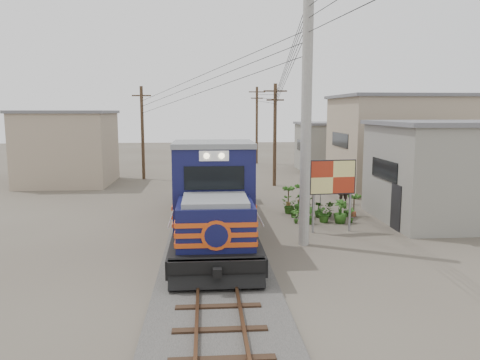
{
  "coord_description": "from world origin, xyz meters",
  "views": [
    {
      "loc": [
        -0.3,
        -17.91,
        5.15
      ],
      "look_at": [
        1.2,
        2.02,
        2.2
      ],
      "focal_mm": 35.0,
      "sensor_mm": 36.0,
      "label": 1
    }
  ],
  "objects": [
    {
      "name": "utility_pole_main",
      "position": [
        3.5,
        -0.5,
        5.0
      ],
      "size": [
        0.4,
        0.4,
        10.0
      ],
      "color": "#9E9B93",
      "rests_on": "ground"
    },
    {
      "name": "ground",
      "position": [
        0.0,
        0.0,
        0.0
      ],
      "size": [
        120.0,
        120.0,
        0.0
      ],
      "primitive_type": "plane",
      "color": "#473F35",
      "rests_on": "ground"
    },
    {
      "name": "plant_nursery",
      "position": [
        4.88,
        3.95,
        0.46
      ],
      "size": [
        3.38,
        3.19,
        1.1
      ],
      "color": "#275518",
      "rests_on": "ground"
    },
    {
      "name": "shophouse_back",
      "position": [
        11.0,
        22.0,
        2.11
      ],
      "size": [
        6.3,
        6.3,
        4.2
      ],
      "color": "gray",
      "rests_on": "ground"
    },
    {
      "name": "locomotive",
      "position": [
        0.0,
        2.46,
        1.72
      ],
      "size": [
        2.91,
        15.83,
        3.92
      ],
      "color": "black",
      "rests_on": "ground"
    },
    {
      "name": "billboard",
      "position": [
        5.08,
        1.32,
        2.29
      ],
      "size": [
        2.02,
        0.33,
        3.12
      ],
      "rotation": [
        0.0,
        0.0,
        0.1
      ],
      "color": "#99999E",
      "rests_on": "ground"
    },
    {
      "name": "shophouse_mid",
      "position": [
        12.5,
        12.0,
        3.11
      ],
      "size": [
        8.4,
        7.35,
        6.2
      ],
      "color": "gray",
      "rests_on": "ground"
    },
    {
      "name": "track",
      "position": [
        0.0,
        10.0,
        0.26
      ],
      "size": [
        1.15,
        70.0,
        0.12
      ],
      "color": "#51331E",
      "rests_on": "ground"
    },
    {
      "name": "wooden_pole_far",
      "position": [
        4.8,
        28.0,
        3.93
      ],
      "size": [
        1.6,
        0.24,
        7.5
      ],
      "color": "#4C3826",
      "rests_on": "ground"
    },
    {
      "name": "wooden_pole_left",
      "position": [
        -5.0,
        18.0,
        3.68
      ],
      "size": [
        1.6,
        0.24,
        7.0
      ],
      "color": "#4C3826",
      "rests_on": "ground"
    },
    {
      "name": "vendor",
      "position": [
        7.38,
        7.31,
        0.81
      ],
      "size": [
        0.62,
        0.43,
        1.61
      ],
      "primitive_type": "imported",
      "rotation": [
        0.0,
        0.0,
        3.06
      ],
      "color": "black",
      "rests_on": "ground"
    },
    {
      "name": "shophouse_front",
      "position": [
        11.5,
        3.0,
        2.36
      ],
      "size": [
        7.35,
        6.3,
        4.7
      ],
      "color": "gray",
      "rests_on": "ground"
    },
    {
      "name": "ballast",
      "position": [
        0.0,
        10.0,
        0.08
      ],
      "size": [
        3.6,
        70.0,
        0.16
      ],
      "primitive_type": "cube",
      "color": "#595651",
      "rests_on": "ground"
    },
    {
      "name": "power_lines",
      "position": [
        -0.14,
        8.49,
        7.56
      ],
      "size": [
        9.65,
        19.0,
        3.3
      ],
      "color": "black",
      "rests_on": "ground"
    },
    {
      "name": "wooden_pole_mid",
      "position": [
        4.5,
        14.0,
        3.68
      ],
      "size": [
        1.6,
        0.24,
        7.0
      ],
      "color": "#4C3826",
      "rests_on": "ground"
    },
    {
      "name": "market_umbrella",
      "position": [
        5.39,
        4.51,
        2.01
      ],
      "size": [
        2.53,
        2.53,
        2.28
      ],
      "rotation": [
        0.0,
        0.0,
        -0.26
      ],
      "color": "black",
      "rests_on": "ground"
    },
    {
      "name": "shophouse_left",
      "position": [
        -10.0,
        16.0,
        2.61
      ],
      "size": [
        6.3,
        6.3,
        5.2
      ],
      "color": "gray",
      "rests_on": "ground"
    }
  ]
}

